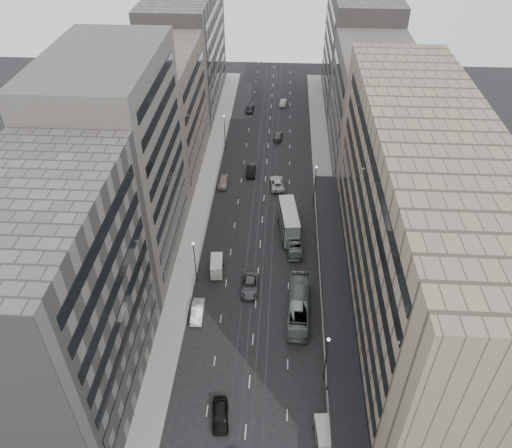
% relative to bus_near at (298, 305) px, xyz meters
% --- Properties ---
extents(ground, '(220.00, 220.00, 0.00)m').
position_rel_bus_near_xyz_m(ground, '(-6.46, -6.38, -1.70)').
color(ground, black).
rests_on(ground, ground).
extents(sidewalk_right, '(4.00, 125.00, 0.15)m').
position_rel_bus_near_xyz_m(sidewalk_right, '(5.54, 31.12, -1.63)').
color(sidewalk_right, gray).
rests_on(sidewalk_right, ground).
extents(sidewalk_left, '(4.00, 125.00, 0.15)m').
position_rel_bus_near_xyz_m(sidewalk_left, '(-18.46, 31.12, -1.63)').
color(sidewalk_left, gray).
rests_on(sidewalk_left, ground).
extents(department_store, '(19.20, 60.00, 30.00)m').
position_rel_bus_near_xyz_m(department_store, '(14.99, 1.62, 13.24)').
color(department_store, gray).
rests_on(department_store, ground).
extents(building_right_mid, '(15.00, 28.00, 24.00)m').
position_rel_bus_near_xyz_m(building_right_mid, '(15.04, 45.62, 10.30)').
color(building_right_mid, '#514C46').
rests_on(building_right_mid, ground).
extents(building_right_far, '(15.00, 32.00, 28.00)m').
position_rel_bus_near_xyz_m(building_right_far, '(15.04, 75.62, 12.30)').
color(building_right_far, '#645E5A').
rests_on(building_right_far, ground).
extents(building_left_a, '(15.00, 28.00, 30.00)m').
position_rel_bus_near_xyz_m(building_left_a, '(-27.96, -14.38, 13.30)').
color(building_left_a, '#645E5A').
rests_on(building_left_a, ground).
extents(building_left_b, '(15.00, 26.00, 34.00)m').
position_rel_bus_near_xyz_m(building_left_b, '(-27.96, 12.62, 15.30)').
color(building_left_b, '#514C46').
rests_on(building_left_b, ground).
extents(building_left_c, '(15.00, 28.00, 25.00)m').
position_rel_bus_near_xyz_m(building_left_c, '(-27.96, 39.62, 10.80)').
color(building_left_c, '#726559').
rests_on(building_left_c, ground).
extents(building_left_d, '(15.00, 38.00, 28.00)m').
position_rel_bus_near_xyz_m(building_left_d, '(-27.96, 72.62, 12.30)').
color(building_left_d, '#645E5A').
rests_on(building_left_d, ground).
extents(lamp_right_near, '(0.44, 0.44, 8.32)m').
position_rel_bus_near_xyz_m(lamp_right_near, '(3.24, -11.38, 3.50)').
color(lamp_right_near, '#262628').
rests_on(lamp_right_near, ground).
extents(lamp_right_far, '(0.44, 0.44, 8.32)m').
position_rel_bus_near_xyz_m(lamp_right_far, '(3.24, 28.62, 3.50)').
color(lamp_right_far, '#262628').
rests_on(lamp_right_far, ground).
extents(lamp_left_near, '(0.44, 0.44, 8.32)m').
position_rel_bus_near_xyz_m(lamp_left_near, '(-16.16, 5.62, 3.50)').
color(lamp_left_near, '#262628').
rests_on(lamp_left_near, ground).
extents(lamp_left_far, '(0.44, 0.44, 8.32)m').
position_rel_bus_near_xyz_m(lamp_left_far, '(-16.16, 48.62, 3.50)').
color(lamp_left_far, '#262628').
rests_on(lamp_left_far, ground).
extents(bus_near, '(3.29, 12.32, 3.41)m').
position_rel_bus_near_xyz_m(bus_near, '(0.00, 0.00, 0.00)').
color(bus_near, gray).
rests_on(bus_near, ground).
extents(bus_far, '(2.79, 9.81, 2.70)m').
position_rel_bus_near_xyz_m(bus_far, '(-0.65, 15.74, -0.35)').
color(bus_far, gray).
rests_on(bus_far, ground).
extents(double_decker, '(3.97, 9.79, 5.21)m').
position_rel_bus_near_xyz_m(double_decker, '(-1.60, 18.75, 1.11)').
color(double_decker, slate).
rests_on(double_decker, ground).
extents(vw_microbus, '(2.23, 4.29, 2.24)m').
position_rel_bus_near_xyz_m(vw_microbus, '(2.74, -19.78, -0.46)').
color(vw_microbus, '#54595C').
rests_on(vw_microbus, ground).
extents(panel_van, '(2.40, 4.41, 2.68)m').
position_rel_bus_near_xyz_m(panel_van, '(-13.18, 7.95, -0.22)').
color(panel_van, beige).
rests_on(panel_van, ground).
extents(sedan_0, '(2.60, 5.17, 1.69)m').
position_rel_bus_near_xyz_m(sedan_0, '(-9.66, -17.83, -0.86)').
color(sedan_0, black).
rests_on(sedan_0, ground).
extents(sedan_1, '(1.89, 5.04, 1.64)m').
position_rel_bus_near_xyz_m(sedan_1, '(-14.96, -1.36, -0.88)').
color(sedan_1, silver).
rests_on(sedan_1, ground).
extents(sedan_2, '(2.68, 5.71, 1.58)m').
position_rel_bus_near_xyz_m(sedan_2, '(-7.56, 4.47, -0.91)').
color(sedan_2, '#59595C').
rests_on(sedan_2, ground).
extents(sedan_4, '(2.06, 4.97, 1.68)m').
position_rel_bus_near_xyz_m(sedan_4, '(-14.96, 33.76, -0.86)').
color(sedan_4, '#A99A8C').
rests_on(sedan_4, ground).
extents(sedan_5, '(1.80, 5.14, 1.70)m').
position_rel_bus_near_xyz_m(sedan_5, '(-9.53, 38.46, -0.86)').
color(sedan_5, black).
rests_on(sedan_5, ground).
extents(sedan_6, '(3.39, 6.23, 1.66)m').
position_rel_bus_near_xyz_m(sedan_6, '(-3.96, 33.83, -0.87)').
color(sedan_6, silver).
rests_on(sedan_6, ground).
extents(sedan_7, '(2.39, 5.01, 1.41)m').
position_rel_bus_near_xyz_m(sedan_7, '(-4.30, 54.17, -1.00)').
color(sedan_7, '#545456').
rests_on(sedan_7, ground).
extents(sedan_8, '(2.16, 4.65, 1.54)m').
position_rel_bus_near_xyz_m(sedan_8, '(-11.82, 68.28, -0.93)').
color(sedan_8, '#242326').
rests_on(sedan_8, ground).
extents(sedan_9, '(1.89, 4.44, 1.42)m').
position_rel_bus_near_xyz_m(sedan_9, '(-3.30, 72.73, -0.99)').
color(sedan_9, '#B4AC95').
rests_on(sedan_9, ground).
extents(pedestrian, '(0.58, 0.38, 1.59)m').
position_rel_bus_near_xyz_m(pedestrian, '(3.74, -13.17, -0.76)').
color(pedestrian, black).
rests_on(pedestrian, sidewalk_right).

